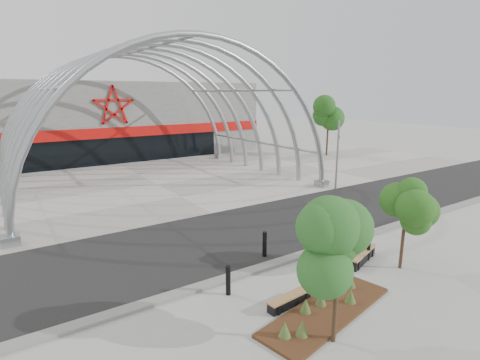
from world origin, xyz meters
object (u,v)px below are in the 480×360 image
object	(u,v)px
street_tree_1	(407,202)
bollard_2	(313,254)
street_tree_0	(339,249)
bench_0	(290,301)
signal_pole	(337,154)
bench_1	(361,257)

from	to	relation	value
street_tree_1	bollard_2	world-z (taller)	street_tree_1
street_tree_0	street_tree_1	size ratio (longest dim) A/B	1.01
street_tree_1	bollard_2	size ratio (longest dim) A/B	4.14
street_tree_0	bench_0	xyz separation A→B (m)	(0.17, 2.07, -2.61)
signal_pole	bench_1	world-z (taller)	signal_pole
signal_pole	bench_0	world-z (taller)	signal_pole
signal_pole	bench_0	distance (m)	16.51
street_tree_1	bench_0	world-z (taller)	street_tree_1
bench_0	signal_pole	bearing A→B (deg)	37.22
street_tree_0	bench_1	world-z (taller)	street_tree_0
bench_1	bollard_2	distance (m)	2.08
street_tree_0	bollard_2	size ratio (longest dim) A/B	4.19
street_tree_1	street_tree_0	bearing A→B (deg)	-163.41
signal_pole	street_tree_1	world-z (taller)	signal_pole
bollard_2	bench_1	bearing A→B (deg)	-26.73
street_tree_0	bench_1	distance (m)	6.22
bollard_2	bench_0	bearing A→B (deg)	-147.58
street_tree_0	bench_0	bearing A→B (deg)	85.28
bollard_2	street_tree_0	bearing A→B (deg)	-127.83
signal_pole	street_tree_0	distance (m)	17.79
bench_0	bollard_2	world-z (taller)	bollard_2
bench_1	bollard_2	xyz separation A→B (m)	(-1.84, 0.93, 0.24)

